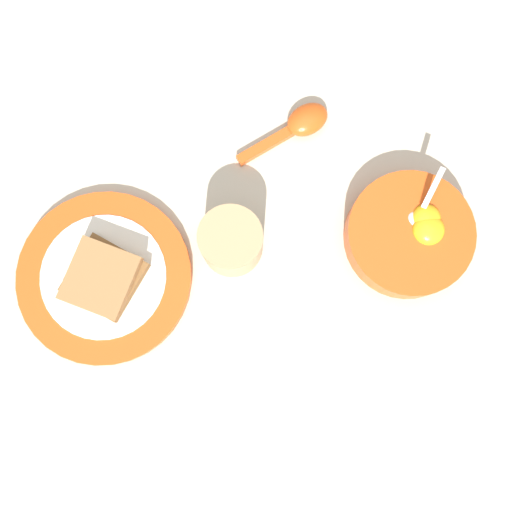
{
  "coord_description": "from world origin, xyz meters",
  "views": [
    {
      "loc": [
        -0.1,
        0.11,
        0.78
      ],
      "look_at": [
        -0.03,
        0.01,
        0.02
      ],
      "focal_mm": 42.0,
      "sensor_mm": 36.0,
      "label": 1
    }
  ],
  "objects_px": {
    "toast_sandwich": "(103,278)",
    "soup_spoon": "(300,124)",
    "drinking_cup": "(231,242)",
    "egg_bowl": "(409,234)",
    "toast_plate": "(105,277)"
  },
  "relations": [
    {
      "from": "drinking_cup",
      "to": "egg_bowl",
      "type": "bearing_deg",
      "value": -139.88
    },
    {
      "from": "soup_spoon",
      "to": "toast_plate",
      "type": "bearing_deg",
      "value": 76.0
    },
    {
      "from": "toast_plate",
      "to": "toast_sandwich",
      "type": "distance_m",
      "value": 0.03
    },
    {
      "from": "toast_sandwich",
      "to": "drinking_cup",
      "type": "height_order",
      "value": "drinking_cup"
    },
    {
      "from": "toast_plate",
      "to": "drinking_cup",
      "type": "bearing_deg",
      "value": -129.11
    },
    {
      "from": "egg_bowl",
      "to": "toast_sandwich",
      "type": "xyz_separation_m",
      "value": [
        0.28,
        0.28,
        0.01
      ]
    },
    {
      "from": "toast_plate",
      "to": "soup_spoon",
      "type": "xyz_separation_m",
      "value": [
        -0.08,
        -0.32,
        0.0
      ]
    },
    {
      "from": "egg_bowl",
      "to": "toast_plate",
      "type": "relative_size",
      "value": 0.72
    },
    {
      "from": "toast_sandwich",
      "to": "soup_spoon",
      "type": "relative_size",
      "value": 0.75
    },
    {
      "from": "toast_plate",
      "to": "soup_spoon",
      "type": "bearing_deg",
      "value": -104.0
    },
    {
      "from": "toast_sandwich",
      "to": "drinking_cup",
      "type": "distance_m",
      "value": 0.17
    },
    {
      "from": "egg_bowl",
      "to": "toast_plate",
      "type": "height_order",
      "value": "egg_bowl"
    },
    {
      "from": "egg_bowl",
      "to": "drinking_cup",
      "type": "height_order",
      "value": "drinking_cup"
    },
    {
      "from": "egg_bowl",
      "to": "toast_sandwich",
      "type": "height_order",
      "value": "egg_bowl"
    },
    {
      "from": "toast_sandwich",
      "to": "soup_spoon",
      "type": "bearing_deg",
      "value": -103.05
    }
  ]
}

